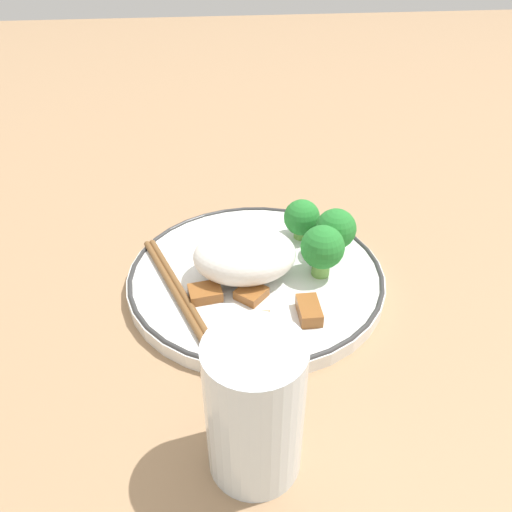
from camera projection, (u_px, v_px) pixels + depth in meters
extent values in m
plane|color=#9E7A56|center=(256.00, 283.00, 0.53)|extent=(3.00, 3.00, 0.00)
cylinder|color=white|center=(256.00, 277.00, 0.53)|extent=(0.27, 0.27, 0.01)
torus|color=#333333|center=(256.00, 272.00, 0.52)|extent=(0.26, 0.26, 0.01)
ellipsoid|color=white|center=(245.00, 255.00, 0.50)|extent=(0.10, 0.08, 0.05)
cylinder|color=#72AD4C|center=(321.00, 267.00, 0.51)|extent=(0.02, 0.02, 0.02)
sphere|color=#267A2D|center=(323.00, 247.00, 0.50)|extent=(0.04, 0.04, 0.04)
cylinder|color=#72AD4C|center=(334.00, 248.00, 0.54)|extent=(0.02, 0.02, 0.02)
sphere|color=#267A2D|center=(336.00, 229.00, 0.53)|extent=(0.04, 0.04, 0.04)
cylinder|color=#72AD4C|center=(301.00, 233.00, 0.57)|extent=(0.02, 0.02, 0.01)
sphere|color=#267A2D|center=(302.00, 217.00, 0.56)|extent=(0.04, 0.04, 0.04)
cube|color=#995B28|center=(258.00, 324.00, 0.45)|extent=(0.03, 0.03, 0.01)
cube|color=brown|center=(309.00, 310.00, 0.46)|extent=(0.02, 0.04, 0.01)
cube|color=brown|center=(205.00, 293.00, 0.48)|extent=(0.03, 0.03, 0.01)
cube|color=brown|center=(251.00, 293.00, 0.48)|extent=(0.04, 0.04, 0.01)
cylinder|color=brown|center=(178.00, 297.00, 0.48)|extent=(0.08, 0.20, 0.01)
cylinder|color=brown|center=(184.00, 295.00, 0.48)|extent=(0.08, 0.20, 0.01)
cylinder|color=silver|center=(255.00, 409.00, 0.33)|extent=(0.07, 0.07, 0.11)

